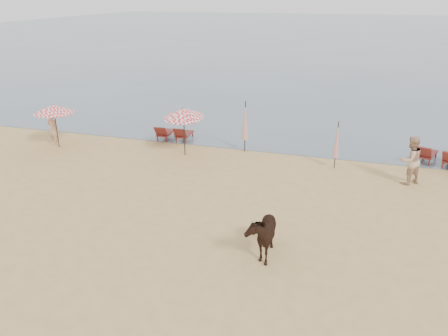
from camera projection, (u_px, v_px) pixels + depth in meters
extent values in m
plane|color=tan|center=(169.00, 276.00, 11.41)|extent=(120.00, 120.00, 0.00)
cube|color=#51606B|center=(337.00, 31.00, 82.47)|extent=(160.00, 140.00, 0.06)
cube|color=maroon|center=(166.00, 133.00, 21.93)|extent=(0.64, 1.28, 0.07)
cube|color=maroon|center=(161.00, 132.00, 21.23)|extent=(0.60, 0.44, 0.55)
cube|color=maroon|center=(185.00, 134.00, 21.71)|extent=(0.64, 1.28, 0.07)
cube|color=maroon|center=(180.00, 133.00, 21.01)|extent=(0.60, 0.44, 0.55)
cube|color=maroon|center=(427.00, 154.00, 19.02)|extent=(1.05, 1.46, 0.08)
cube|color=maroon|center=(424.00, 152.00, 18.40)|extent=(0.73, 0.62, 0.58)
cylinder|color=black|center=(56.00, 128.00, 20.51)|extent=(0.04, 0.04, 1.91)
cone|color=red|center=(54.00, 109.00, 20.17)|extent=(1.82, 1.82, 0.39)
sphere|color=black|center=(53.00, 105.00, 20.11)|extent=(0.07, 0.07, 0.07)
cylinder|color=black|center=(184.00, 134.00, 19.50)|extent=(0.05, 0.05, 2.01)
cone|color=red|center=(184.00, 113.00, 19.15)|extent=(1.77, 1.81, 0.60)
sphere|color=black|center=(183.00, 109.00, 19.08)|extent=(0.07, 0.07, 0.07)
cylinder|color=black|center=(245.00, 127.00, 19.85)|extent=(0.05, 0.05, 2.38)
cone|color=#B93122|center=(245.00, 121.00, 19.74)|extent=(0.29, 0.29, 1.79)
cylinder|color=black|center=(336.00, 145.00, 17.99)|extent=(0.04, 0.04, 2.02)
cone|color=#B93122|center=(337.00, 140.00, 17.90)|extent=(0.25, 0.25, 1.52)
imported|color=black|center=(261.00, 232.00, 12.10)|extent=(0.91, 1.72, 1.40)
imported|color=#DBAB88|center=(53.00, 129.00, 20.88)|extent=(0.58, 0.39, 1.57)
imported|color=tan|center=(410.00, 160.00, 16.57)|extent=(1.17, 1.14, 1.91)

